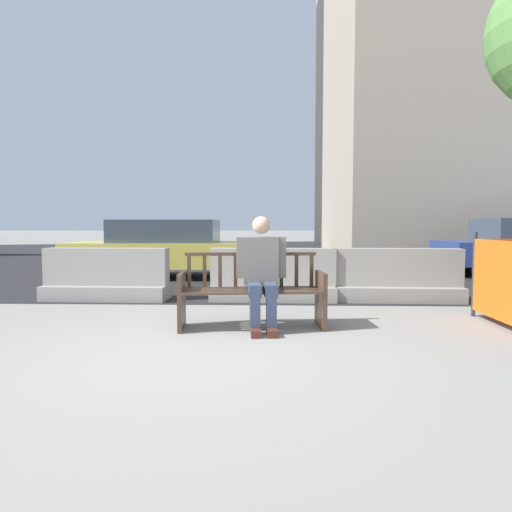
# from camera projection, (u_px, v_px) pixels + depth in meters

# --- Properties ---
(ground_plane) EXTENTS (200.00, 200.00, 0.00)m
(ground_plane) POSITION_uv_depth(u_px,v_px,m) (198.00, 356.00, 4.22)
(ground_plane) COLOR gray
(street_asphalt) EXTENTS (120.00, 12.00, 0.01)m
(street_asphalt) POSITION_uv_depth(u_px,v_px,m) (247.00, 268.00, 12.90)
(street_asphalt) COLOR black
(street_asphalt) RESTS_ON ground
(street_bench) EXTENTS (1.73, 0.67, 0.88)m
(street_bench) POSITION_uv_depth(u_px,v_px,m) (252.00, 294.00, 5.38)
(street_bench) COLOR #473323
(street_bench) RESTS_ON ground
(seated_person) EXTENTS (0.59, 0.75, 1.31)m
(seated_person) POSITION_uv_depth(u_px,v_px,m) (262.00, 270.00, 5.31)
(seated_person) COLOR #66605B
(seated_person) RESTS_ON ground
(jersey_barrier_centre) EXTENTS (2.02, 0.73, 0.84)m
(jersey_barrier_centre) POSITION_uv_depth(u_px,v_px,m) (273.00, 279.00, 7.37)
(jersey_barrier_centre) COLOR gray
(jersey_barrier_centre) RESTS_ON ground
(jersey_barrier_left) EXTENTS (2.02, 0.73, 0.84)m
(jersey_barrier_left) POSITION_uv_depth(u_px,v_px,m) (107.00, 279.00, 7.43)
(jersey_barrier_left) COLOR gray
(jersey_barrier_left) RESTS_ON ground
(jersey_barrier_right) EXTENTS (2.02, 0.75, 0.84)m
(jersey_barrier_right) POSITION_uv_depth(u_px,v_px,m) (397.00, 280.00, 7.31)
(jersey_barrier_right) COLOR gray
(jersey_barrier_right) RESTS_ON ground
(car_taxi_near) EXTENTS (4.78, 1.90, 1.33)m
(car_taxi_near) POSITION_uv_depth(u_px,v_px,m) (172.00, 248.00, 10.55)
(car_taxi_near) COLOR #DBC64C
(car_taxi_near) RESTS_ON ground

